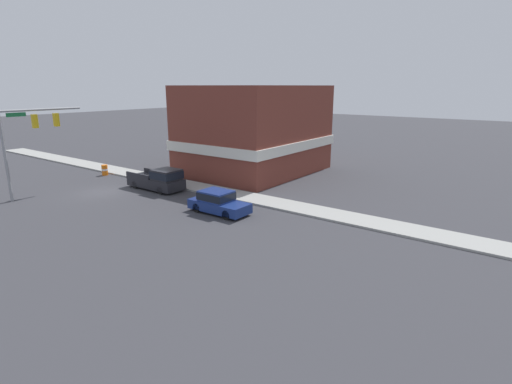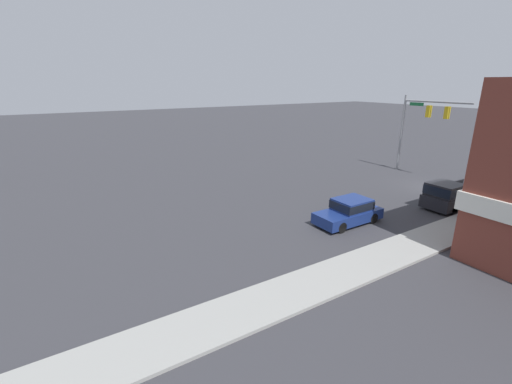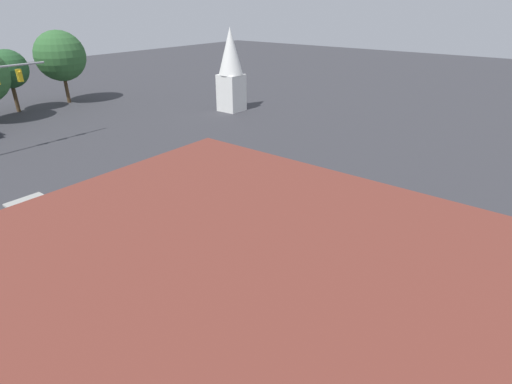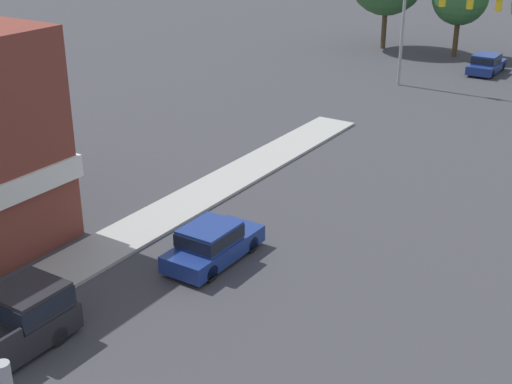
{
  "view_description": "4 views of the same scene",
  "coord_description": "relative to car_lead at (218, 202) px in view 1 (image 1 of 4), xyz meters",
  "views": [
    {
      "loc": [
        18.14,
        29.33,
        8.55
      ],
      "look_at": [
        -1.37,
        14.81,
        2.07
      ],
      "focal_mm": 28.0,
      "sensor_mm": 36.0,
      "label": 1
    },
    {
      "loc": [
        -15.31,
        26.79,
        8.39
      ],
      "look_at": [
        1.27,
        16.47,
        2.12
      ],
      "focal_mm": 24.0,
      "sensor_mm": 36.0,
      "label": 2
    },
    {
      "loc": [
        -15.06,
        2.74,
        12.02
      ],
      "look_at": [
        1.41,
        15.48,
        2.12
      ],
      "focal_mm": 28.0,
      "sensor_mm": 36.0,
      "label": 3
    },
    {
      "loc": [
        12.98,
        -7.96,
        13.16
      ],
      "look_at": [
        -1.18,
        13.87,
        2.1
      ],
      "focal_mm": 50.0,
      "sensor_mm": 36.0,
      "label": 4
    }
  ],
  "objects": [
    {
      "name": "sidewalk_curb",
      "position": [
        -4.14,
        -11.39,
        -0.73
      ],
      "size": [
        2.4,
        60.0,
        0.14
      ],
      "color": "#9E9E99",
      "rests_on": "ground"
    },
    {
      "name": "corner_brick_building",
      "position": [
        -12.58,
        -6.25,
        3.37
      ],
      "size": [
        13.77,
        10.79,
        8.6
      ],
      "color": "brown",
      "rests_on": "ground"
    },
    {
      "name": "near_signal_assembly",
      "position": [
        5.43,
        -14.56,
        4.4
      ],
      "size": [
        6.38,
        0.49,
        7.26
      ],
      "color": "gray",
      "rests_on": "ground"
    },
    {
      "name": "construction_barrel",
      "position": [
        -2.34,
        -17.09,
        -0.28
      ],
      "size": [
        0.59,
        0.59,
        1.03
      ],
      "color": "orange",
      "rests_on": "ground"
    },
    {
      "name": "pickup_truck_parked",
      "position": [
        -1.73,
        -8.16,
        0.12
      ],
      "size": [
        2.02,
        5.3,
        1.89
      ],
      "color": "black",
      "rests_on": "ground"
    },
    {
      "name": "ground_plane",
      "position": [
        1.56,
        -11.39,
        -0.8
      ],
      "size": [
        200.0,
        200.0,
        0.0
      ],
      "primitive_type": "plane",
      "color": "#38383D"
    },
    {
      "name": "car_lead",
      "position": [
        0.0,
        0.0,
        0.0
      ],
      "size": [
        1.86,
        4.39,
        1.56
      ],
      "color": "black",
      "rests_on": "ground"
    }
  ]
}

